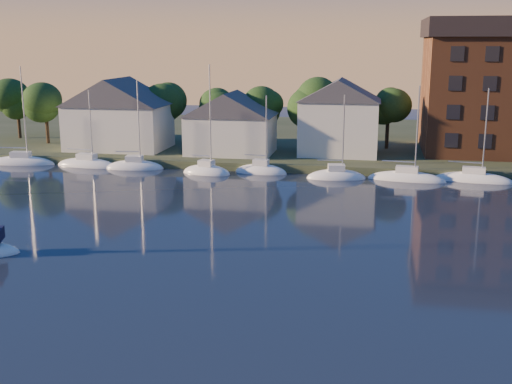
# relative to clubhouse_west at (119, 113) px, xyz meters

# --- Properties ---
(ground) EXTENTS (260.00, 260.00, 0.00)m
(ground) POSITION_rel_clubhouse_west_xyz_m (22.00, -58.00, -5.93)
(ground) COLOR black
(ground) RESTS_ON ground
(shoreline_land) EXTENTS (160.00, 50.00, 2.00)m
(shoreline_land) POSITION_rel_clubhouse_west_xyz_m (22.00, 17.00, -5.93)
(shoreline_land) COLOR #2F3B22
(shoreline_land) RESTS_ON ground
(wooden_dock) EXTENTS (120.00, 3.00, 1.00)m
(wooden_dock) POSITION_rel_clubhouse_west_xyz_m (22.00, -6.00, -5.93)
(wooden_dock) COLOR brown
(wooden_dock) RESTS_ON ground
(clubhouse_west) EXTENTS (13.65, 9.45, 9.64)m
(clubhouse_west) POSITION_rel_clubhouse_west_xyz_m (0.00, 0.00, 0.00)
(clubhouse_west) COLOR white
(clubhouse_west) RESTS_ON shoreline_land
(clubhouse_centre) EXTENTS (11.55, 8.40, 8.08)m
(clubhouse_centre) POSITION_rel_clubhouse_west_xyz_m (16.00, -1.00, -0.80)
(clubhouse_centre) COLOR white
(clubhouse_centre) RESTS_ON shoreline_land
(clubhouse_east) EXTENTS (10.50, 8.40, 9.80)m
(clubhouse_east) POSITION_rel_clubhouse_west_xyz_m (30.00, 1.00, 0.07)
(clubhouse_east) COLOR white
(clubhouse_east) RESTS_ON shoreline_land
(tree_line) EXTENTS (93.40, 5.40, 8.90)m
(tree_line) POSITION_rel_clubhouse_west_xyz_m (24.00, 5.00, 1.24)
(tree_line) COLOR #392A1A
(tree_line) RESTS_ON shoreline_land
(moored_fleet) EXTENTS (71.50, 2.40, 12.05)m
(moored_fleet) POSITION_rel_clubhouse_west_xyz_m (14.00, -9.00, -5.83)
(moored_fleet) COLOR white
(moored_fleet) RESTS_ON ground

